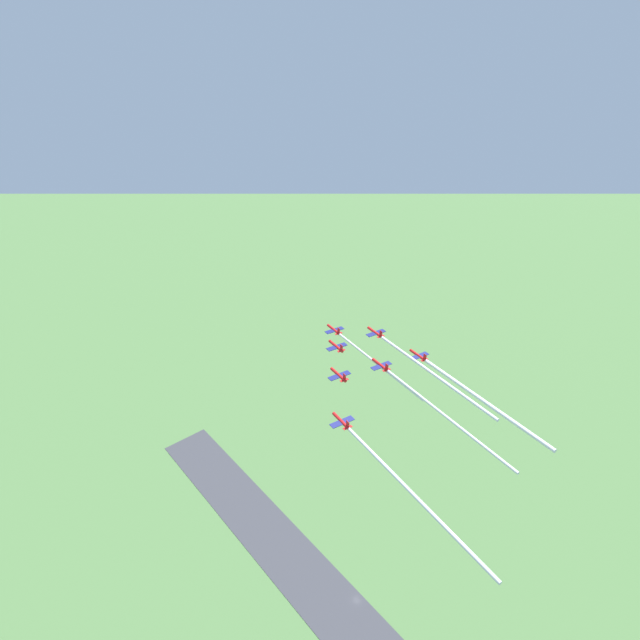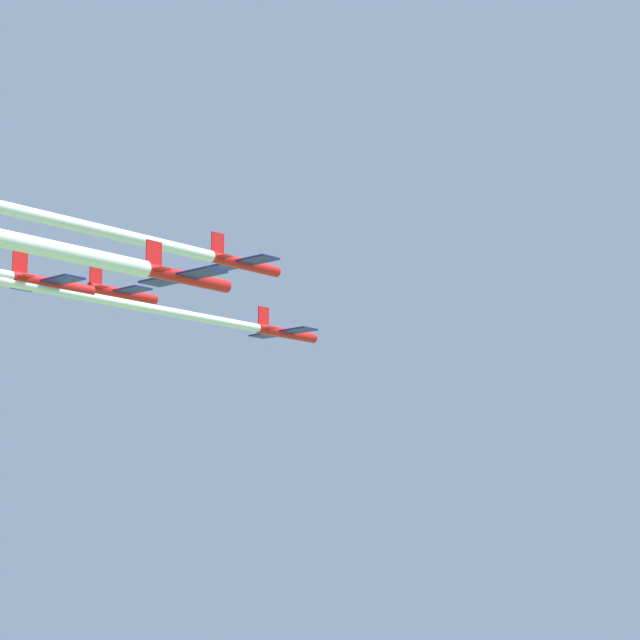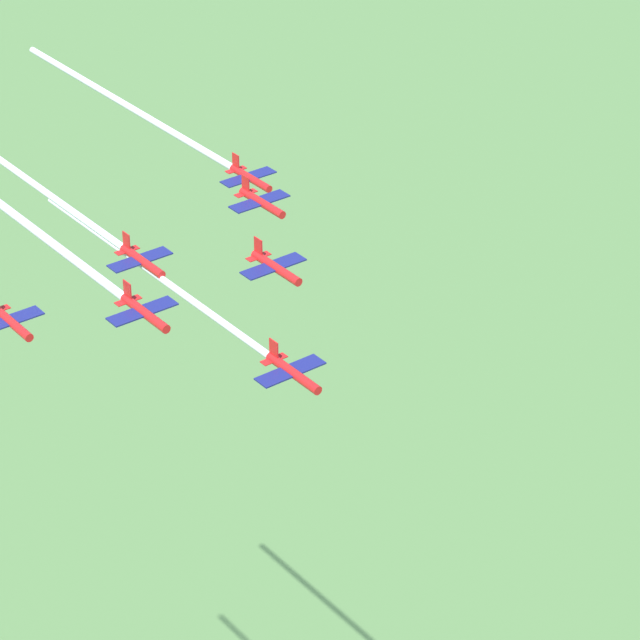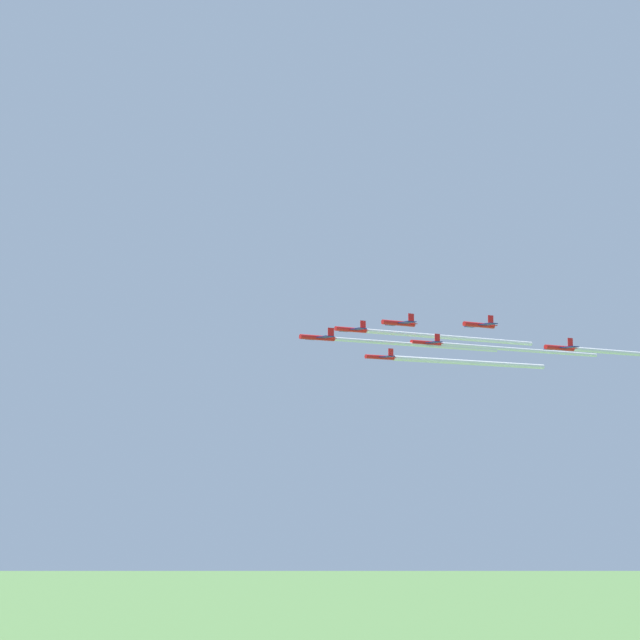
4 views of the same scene
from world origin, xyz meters
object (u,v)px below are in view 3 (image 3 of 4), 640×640
Objects in this scene: jet_4 at (141,260)px; jet_5 at (10,321)px; jet_1 at (275,267)px; jet_2 at (143,312)px; jet_3 at (261,202)px; jet_0 at (292,372)px; jet_6 at (249,177)px.

jet_4 is 1.00× the size of jet_5.
jet_1 is 1.00× the size of jet_2.
jet_3 is 33.65m from jet_5.
jet_1 is at bearing 59.53° from jet_3.
jet_1 is 1.00× the size of jet_3.
jet_2 reaches higher than jet_0.
jet_0 is 32.96m from jet_5.
jet_0 reaches higher than jet_6.
jet_2 is at bearing 120.47° from jet_5.
jet_2 is at bearing 40.36° from jet_6.
jet_1 is 16.70m from jet_2.
jet_6 is at bearing -139.64° from jet_2.
jet_1 reaches higher than jet_3.
jet_5 is 1.00× the size of jet_6.
jet_1 is 29.12m from jet_5.
jet_4 is at bearing -59.53° from jet_1.
jet_1 reaches higher than jet_6.
jet_5 is (30.23, 13.06, -1.40)m from jet_0.
jet_4 is at bearing -90.00° from jet_0.
jet_6 is (8.92, -43.17, -0.42)m from jet_5.
jet_1 is at bearing -120.47° from jet_0.
jet_1 reaches higher than jet_5.
jet_4 is 28.88m from jet_6.
jet_2 is (2.06, 16.57, 0.32)m from jet_1.
jet_4 is at bearing -120.47° from jet_2.
jet_6 is at bearing -150.46° from jet_4.
jet_0 is 1.00× the size of jet_3.
jet_5 is at bearing -0.00° from jet_4.
jet_0 is at bearing 59.53° from jet_1.
jet_0 is at bearing 90.00° from jet_4.
jet_2 reaches higher than jet_5.
jet_5 is (15.11, 6.53, -4.76)m from jet_2.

